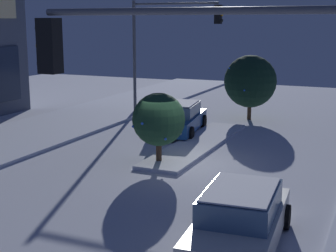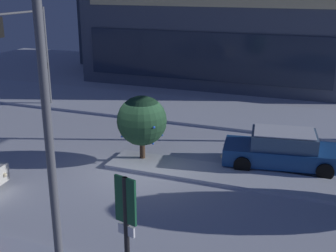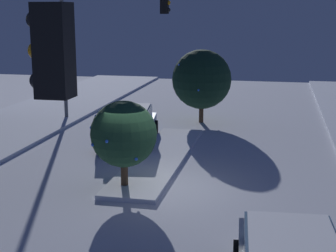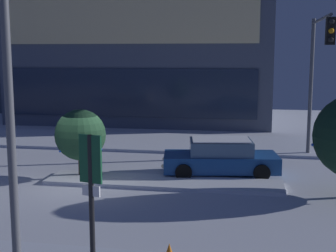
{
  "view_description": "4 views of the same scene",
  "coord_description": "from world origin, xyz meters",
  "views": [
    {
      "loc": [
        -17.08,
        -7.04,
        5.38
      ],
      "look_at": [
        0.93,
        0.94,
        1.27
      ],
      "focal_mm": 53.83,
      "sensor_mm": 36.0,
      "label": 1
    },
    {
      "loc": [
        6.88,
        -14.61,
        7.05
      ],
      "look_at": [
        0.59,
        1.74,
        1.33
      ],
      "focal_mm": 47.36,
      "sensor_mm": 36.0,
      "label": 2
    },
    {
      "loc": [
        -14.55,
        -3.65,
        5.34
      ],
      "look_at": [
        1.35,
        -0.2,
        1.7
      ],
      "focal_mm": 54.87,
      "sensor_mm": 36.0,
      "label": 3
    },
    {
      "loc": [
        6.44,
        -16.69,
        4.93
      ],
      "look_at": [
        3.3,
        0.98,
        2.17
      ],
      "focal_mm": 50.64,
      "sensor_mm": 36.0,
      "label": 4
    }
  ],
  "objects": [
    {
      "name": "traffic_light_corner_far_right",
      "position": [
        9.21,
        4.64,
        4.61
      ],
      "size": [
        0.32,
        5.47,
        6.53
      ],
      "rotation": [
        0.0,
        0.0,
        -1.57
      ],
      "color": "#565960",
      "rests_on": "ground"
    },
    {
      "name": "car_far",
      "position": [
        5.25,
        2.29,
        0.71
      ],
      "size": [
        4.89,
        2.65,
        1.49
      ],
      "rotation": [
        0.0,
        0.0,
        3.29
      ],
      "color": "#19478C",
      "rests_on": "ground"
    },
    {
      "name": "decorated_tree_left_of_median",
      "position": [
        9.96,
        -0.01,
        2.13
      ],
      "size": [
        2.97,
        2.88,
        3.58
      ],
      "color": "#473323",
      "rests_on": "ground"
    },
    {
      "name": "decorated_tree_median",
      "position": [
        -0.19,
        0.83,
        1.74
      ],
      "size": [
        2.06,
        2.06,
        2.76
      ],
      "color": "#473323",
      "rests_on": "ground"
    },
    {
      "name": "ground",
      "position": [
        0.0,
        0.0,
        0.0
      ],
      "size": [
        52.0,
        52.0,
        0.0
      ],
      "primitive_type": "plane",
      "color": "silver"
    },
    {
      "name": "median_strip",
      "position": [
        3.21,
        0.5,
        0.07
      ],
      "size": [
        9.0,
        1.8,
        0.14
      ],
      "primitive_type": "cube",
      "color": "silver",
      "rests_on": "ground"
    }
  ]
}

